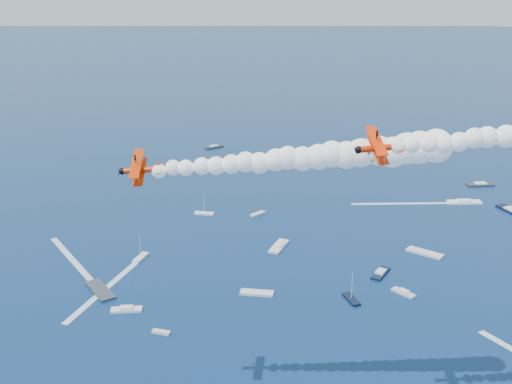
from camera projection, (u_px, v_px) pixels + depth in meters
The scene contains 5 objects.
biplane_lead at pixel (379, 148), 104.89m from camera, with size 8.07×9.05×5.45m, color #F12C05, non-canonical shape.
biplane_trail at pixel (141, 170), 112.67m from camera, with size 7.78×8.73×5.26m, color red, non-canonical shape.
smoke_trail_trail at pixel (296, 159), 112.08m from camera, with size 48.56×31.26×10.25m, color white, non-canonical shape.
spectator_boats at pixel (389, 237), 215.87m from camera, with size 244.42×180.98×0.70m.
boat_wakes at pixel (273, 269), 193.30m from camera, with size 173.65×141.74×0.04m.
Camera 1 is at (53.91, -76.45, 87.47)m, focal length 44.17 mm.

